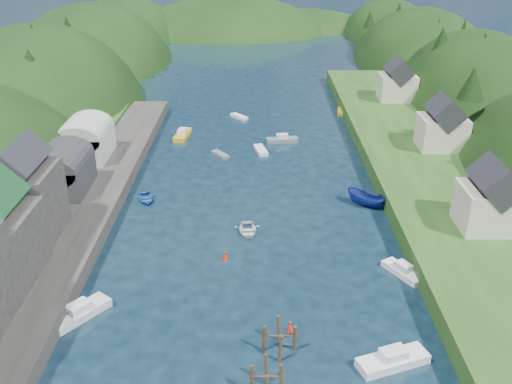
{
  "coord_description": "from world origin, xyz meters",
  "views": [
    {
      "loc": [
        0.15,
        -36.49,
        34.53
      ],
      "look_at": [
        0.0,
        28.0,
        4.0
      ],
      "focal_mm": 40.0,
      "sensor_mm": 36.0,
      "label": 1
    }
  ],
  "objects_px": {
    "channel_buoy_near": "(290,327)",
    "channel_buoy_far": "(225,256)",
    "piling_cluster_near": "(267,382)",
    "piling_cluster_far": "(279,341)"
  },
  "relations": [
    {
      "from": "piling_cluster_near",
      "to": "channel_buoy_far",
      "type": "xyz_separation_m",
      "value": [
        -4.36,
        20.11,
        -0.65
      ]
    },
    {
      "from": "piling_cluster_near",
      "to": "channel_buoy_far",
      "type": "bearing_deg",
      "value": 102.23
    },
    {
      "from": "piling_cluster_far",
      "to": "channel_buoy_far",
      "type": "bearing_deg",
      "value": 110.22
    },
    {
      "from": "piling_cluster_far",
      "to": "channel_buoy_far",
      "type": "height_order",
      "value": "piling_cluster_far"
    },
    {
      "from": "piling_cluster_near",
      "to": "channel_buoy_near",
      "type": "height_order",
      "value": "piling_cluster_near"
    },
    {
      "from": "piling_cluster_near",
      "to": "channel_buoy_far",
      "type": "relative_size",
      "value": 3.1
    },
    {
      "from": "channel_buoy_far",
      "to": "piling_cluster_far",
      "type": "bearing_deg",
      "value": -69.78
    },
    {
      "from": "channel_buoy_near",
      "to": "channel_buoy_far",
      "type": "bearing_deg",
      "value": 118.16
    },
    {
      "from": "channel_buoy_near",
      "to": "channel_buoy_far",
      "type": "height_order",
      "value": "same"
    },
    {
      "from": "piling_cluster_near",
      "to": "piling_cluster_far",
      "type": "relative_size",
      "value": 1.02
    }
  ]
}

